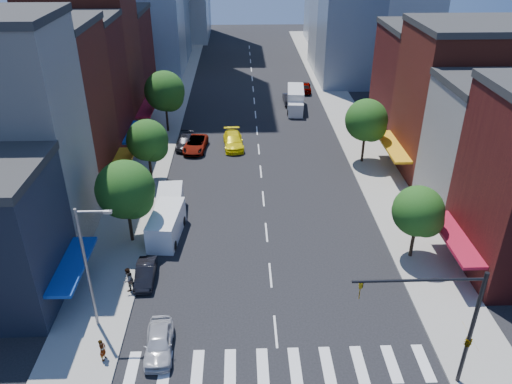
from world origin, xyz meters
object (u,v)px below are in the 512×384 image
(parked_car_front, at_px, (159,342))
(traffic_car_oncoming, at_px, (289,98))
(parked_car_third, at_px, (196,144))
(pedestrian_far, at_px, (128,279))
(cargo_van_near, at_px, (170,207))
(parked_car_second, at_px, (145,273))
(taxi, at_px, (233,141))
(traffic_car_far, at_px, (305,87))
(cargo_van_far, at_px, (166,226))
(pedestrian_near, at_px, (103,350))
(box_truck, at_px, (295,100))
(parked_car_rear, at_px, (185,142))

(parked_car_front, distance_m, traffic_car_oncoming, 49.79)
(parked_car_third, xyz_separation_m, pedestrian_far, (-3.00, -25.62, 0.36))
(cargo_van_near, bearing_deg, parked_car_front, -88.98)
(parked_car_front, height_order, parked_car_second, parked_car_front)
(pedestrian_far, bearing_deg, parked_car_third, -160.68)
(taxi, bearing_deg, parked_car_third, -175.58)
(parked_car_second, bearing_deg, pedestrian_far, -130.24)
(taxi, relative_size, traffic_car_far, 1.17)
(parked_car_third, bearing_deg, traffic_car_far, 60.18)
(traffic_car_far, xyz_separation_m, pedestrian_far, (-18.67, -47.86, 0.29))
(taxi, xyz_separation_m, traffic_car_oncoming, (8.21, 15.94, -0.03))
(parked_car_front, distance_m, traffic_car_far, 55.98)
(parked_car_front, bearing_deg, cargo_van_far, 91.60)
(cargo_van_near, bearing_deg, pedestrian_near, -100.40)
(pedestrian_near, height_order, pedestrian_far, pedestrian_far)
(parked_car_second, distance_m, parked_car_third, 24.44)
(parked_car_second, relative_size, cargo_van_near, 0.69)
(parked_car_third, distance_m, cargo_van_far, 18.59)
(cargo_van_near, relative_size, box_truck, 0.75)
(parked_car_second, xyz_separation_m, parked_car_third, (2.00, 24.36, 0.10))
(parked_car_rear, height_order, pedestrian_far, pedestrian_far)
(pedestrian_near, bearing_deg, traffic_car_oncoming, -4.64)
(parked_car_third, height_order, pedestrian_far, pedestrian_far)
(parked_car_front, height_order, parked_car_rear, parked_car_front)
(box_truck, relative_size, pedestrian_near, 4.85)
(parked_car_front, height_order, traffic_car_oncoming, traffic_car_oncoming)
(cargo_van_near, xyz_separation_m, cargo_van_far, (0.06, -3.24, 0.02))
(box_truck, bearing_deg, traffic_car_far, 79.16)
(cargo_van_near, height_order, pedestrian_far, cargo_van_near)
(taxi, relative_size, pedestrian_far, 2.93)
(parked_car_third, bearing_deg, parked_car_second, -89.36)
(box_truck, xyz_separation_m, pedestrian_far, (-16.28, -39.47, -0.32))
(parked_car_second, distance_m, box_truck, 41.16)
(parked_car_third, xyz_separation_m, parked_car_rear, (-1.31, 0.85, -0.07))
(taxi, distance_m, pedestrian_near, 33.84)
(parked_car_second, height_order, pedestrian_near, pedestrian_near)
(taxi, bearing_deg, box_truck, 51.53)
(parked_car_second, distance_m, pedestrian_near, 7.97)
(cargo_van_far, bearing_deg, parked_car_front, -79.22)
(taxi, height_order, traffic_car_oncoming, taxi)
(parked_car_second, relative_size, pedestrian_far, 2.05)
(traffic_car_far, distance_m, pedestrian_near, 57.67)
(traffic_car_oncoming, distance_m, pedestrian_far, 45.08)
(cargo_van_near, height_order, traffic_car_oncoming, cargo_van_near)
(cargo_van_far, bearing_deg, pedestrian_far, -99.02)
(parked_car_front, xyz_separation_m, pedestrian_near, (-3.33, -0.71, 0.20))
(pedestrian_far, bearing_deg, traffic_car_far, -175.30)
(parked_car_front, relative_size, traffic_car_far, 0.91)
(parked_car_front, height_order, box_truck, box_truck)
(parked_car_third, xyz_separation_m, cargo_van_near, (-1.19, -15.31, 0.43))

